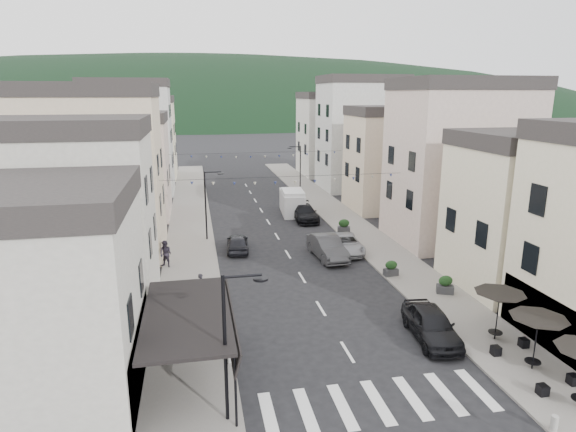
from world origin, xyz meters
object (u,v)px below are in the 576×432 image
at_px(pedestrian_a, 201,287).
at_px(parked_car_c, 345,243).
at_px(parked_car_e, 238,243).
at_px(delivery_van, 292,202).
at_px(parked_car_d, 305,213).
at_px(parked_car_a, 431,324).
at_px(parked_car_b, 327,247).
at_px(pedestrian_b, 166,254).

bearing_deg(pedestrian_a, parked_car_c, 22.13).
bearing_deg(parked_car_e, pedestrian_a, 76.35).
bearing_deg(delivery_van, parked_car_d, -72.71).
bearing_deg(parked_car_a, parked_car_e, 123.46).
height_order(parked_car_d, parked_car_e, parked_car_d).
relative_size(parked_car_b, parked_car_e, 1.25).
xyz_separation_m(parked_car_d, delivery_van, (-0.66, 2.99, 0.51)).
bearing_deg(parked_car_c, pedestrian_b, -171.35).
xyz_separation_m(parked_car_a, pedestrian_a, (-11.42, 6.97, 0.11)).
height_order(parked_car_b, pedestrian_a, pedestrian_a).
bearing_deg(parked_car_e, parked_car_b, 160.34).
height_order(parked_car_b, delivery_van, delivery_van).
height_order(parked_car_d, delivery_van, delivery_van).
relative_size(parked_car_d, delivery_van, 0.95).
bearing_deg(parked_car_c, parked_car_e, 171.63).
xyz_separation_m(parked_car_b, pedestrian_a, (-9.62, -6.17, 0.07)).
bearing_deg(pedestrian_b, parked_car_d, 73.23).
xyz_separation_m(parked_car_a, delivery_van, (-1.59, 27.50, 0.45)).
distance_m(parked_car_b, delivery_van, 14.37).
bearing_deg(delivery_van, parked_car_c, -78.34).
relative_size(parked_car_e, pedestrian_b, 2.13).
xyz_separation_m(parked_car_a, parked_car_d, (-0.93, 24.51, -0.05)).
distance_m(parked_car_a, delivery_van, 27.55).
bearing_deg(parked_car_d, parked_car_b, -93.05).
height_order(parked_car_b, parked_car_c, parked_car_b).
height_order(parked_car_c, parked_car_e, parked_car_e).
relative_size(parked_car_b, parked_car_d, 0.98).
bearing_deg(parked_car_b, parked_car_c, 27.51).
height_order(parked_car_c, pedestrian_b, pedestrian_b).
bearing_deg(parked_car_a, pedestrian_a, 154.59).
distance_m(parked_car_b, pedestrian_b, 12.00).
distance_m(parked_car_a, parked_car_b, 13.26).
xyz_separation_m(parked_car_a, pedestrian_b, (-13.80, 13.18, 0.27)).
xyz_separation_m(delivery_van, pedestrian_b, (-12.21, -14.32, -0.18)).
distance_m(parked_car_c, pedestrian_b, 13.85).
xyz_separation_m(parked_car_b, parked_car_e, (-6.59, 2.98, -0.15)).
height_order(pedestrian_a, pedestrian_b, pedestrian_b).
bearing_deg(parked_car_c, parked_car_a, -85.81).
bearing_deg(pedestrian_a, delivery_van, 54.02).
xyz_separation_m(parked_car_a, parked_car_e, (-8.39, 16.12, -0.11)).
xyz_separation_m(pedestrian_a, pedestrian_b, (-2.38, 6.21, 0.16)).
bearing_deg(pedestrian_b, parked_car_b, 31.68).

